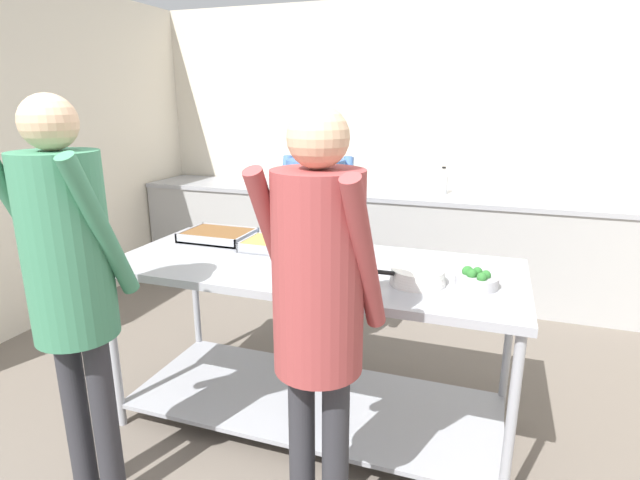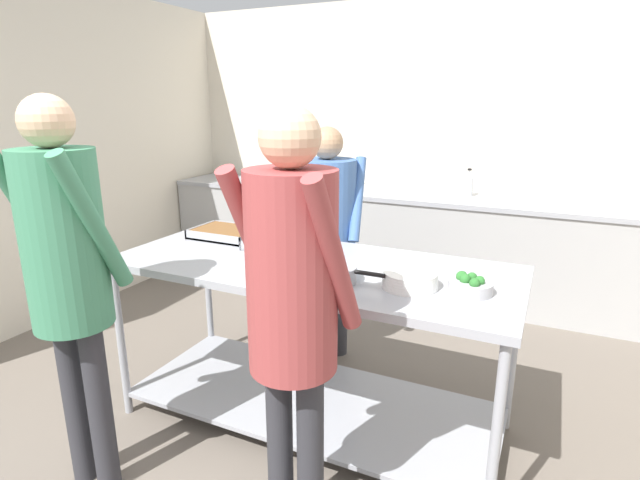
{
  "view_description": "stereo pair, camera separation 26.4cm",
  "coord_description": "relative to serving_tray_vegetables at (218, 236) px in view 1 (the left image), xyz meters",
  "views": [
    {
      "loc": [
        0.89,
        -1.08,
        1.75
      ],
      "look_at": [
        0.05,
        1.32,
        1.03
      ],
      "focal_mm": 28.0,
      "sensor_mm": 36.0,
      "label": 1
    },
    {
      "loc": [
        1.14,
        -0.98,
        1.75
      ],
      "look_at": [
        0.05,
        1.32,
        1.03
      ],
      "focal_mm": 28.0,
      "sensor_mm": 36.0,
      "label": 2
    }
  ],
  "objects": [
    {
      "name": "serving_counter",
      "position": [
        0.7,
        -0.24,
        -0.33
      ],
      "size": [
        2.1,
        0.89,
        0.93
      ],
      "color": "#9EA0A8",
      "rests_on": "ground_plane"
    },
    {
      "name": "wall_left",
      "position": [
        -1.85,
        0.42,
        0.37
      ],
      "size": [
        0.06,
        3.9,
        2.65
      ],
      "color": "beige",
      "rests_on": "ground_plane"
    },
    {
      "name": "guest_serving_right",
      "position": [
        -0.01,
        -1.1,
        0.15
      ],
      "size": [
        0.44,
        0.36,
        1.78
      ],
      "color": "#2D2D33",
      "rests_on": "ground_plane"
    },
    {
      "name": "sauce_pan",
      "position": [
        0.89,
        -0.44,
        0.02
      ],
      "size": [
        0.41,
        0.27,
        0.08
      ],
      "color": "#9EA0A8",
      "rests_on": "serving_counter"
    },
    {
      "name": "wall_rear",
      "position": [
        0.65,
        2.32,
        0.37
      ],
      "size": [
        5.05,
        0.06,
        2.65
      ],
      "color": "beige",
      "rests_on": "ground_plane"
    },
    {
      "name": "broccoli_bowl",
      "position": [
        1.51,
        -0.31,
        0.01
      ],
      "size": [
        0.19,
        0.19,
        0.09
      ],
      "color": "#B2B2B7",
      "rests_on": "serving_counter"
    },
    {
      "name": "back_counter",
      "position": [
        0.65,
        1.95,
        -0.49
      ],
      "size": [
        4.89,
        0.65,
        0.93
      ],
      "color": "#A8A8A8",
      "rests_on": "ground_plane"
    },
    {
      "name": "serving_tray_roast",
      "position": [
        0.44,
        -0.08,
        -0.0
      ],
      "size": [
        0.41,
        0.27,
        0.05
      ],
      "color": "#9EA0A8",
      "rests_on": "serving_counter"
    },
    {
      "name": "plate_stack",
      "position": [
        1.25,
        -0.36,
        0.01
      ],
      "size": [
        0.26,
        0.26,
        0.07
      ],
      "color": "white",
      "rests_on": "serving_counter"
    },
    {
      "name": "guest_serving_left",
      "position": [
        0.99,
        -0.98,
        0.13
      ],
      "size": [
        0.46,
        0.38,
        1.74
      ],
      "color": "#2D2D33",
      "rests_on": "ground_plane"
    },
    {
      "name": "cook_behind_counter",
      "position": [
        0.44,
        0.52,
        0.01
      ],
      "size": [
        0.53,
        0.39,
        1.59
      ],
      "color": "#2D2D33",
      "rests_on": "ground_plane"
    },
    {
      "name": "serving_tray_vegetables",
      "position": [
        0.0,
        0.0,
        0.0
      ],
      "size": [
        0.4,
        0.3,
        0.05
      ],
      "color": "#9EA0A8",
      "rests_on": "serving_counter"
    },
    {
      "name": "water_bottle",
      "position": [
        1.12,
        2.04,
        0.08
      ],
      "size": [
        0.08,
        0.08,
        0.24
      ],
      "color": "silver",
      "rests_on": "back_counter"
    }
  ]
}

